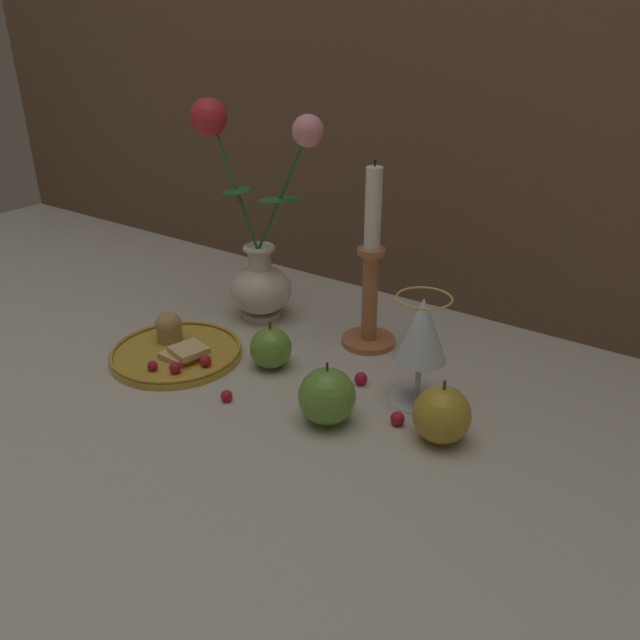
{
  "coord_description": "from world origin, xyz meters",
  "views": [
    {
      "loc": [
        0.51,
        -0.66,
        0.48
      ],
      "look_at": [
        0.05,
        -0.02,
        0.1
      ],
      "focal_mm": 35.0,
      "sensor_mm": 36.0,
      "label": 1
    }
  ],
  "objects_px": {
    "plate_with_pastries": "(176,349)",
    "wine_glass": "(421,334)",
    "apple_beside_vase": "(271,348)",
    "apple_at_table_edge": "(442,415)",
    "apple_near_glass": "(327,396)",
    "vase": "(256,251)",
    "candlestick": "(370,282)"
  },
  "relations": [
    {
      "from": "apple_beside_vase",
      "to": "plate_with_pastries",
      "type": "bearing_deg",
      "value": -156.95
    },
    {
      "from": "vase",
      "to": "candlestick",
      "type": "distance_m",
      "value": 0.22
    },
    {
      "from": "vase",
      "to": "apple_at_table_edge",
      "type": "bearing_deg",
      "value": -19.38
    },
    {
      "from": "plate_with_pastries",
      "to": "apple_at_table_edge",
      "type": "height_order",
      "value": "apple_at_table_edge"
    },
    {
      "from": "apple_beside_vase",
      "to": "apple_at_table_edge",
      "type": "xyz_separation_m",
      "value": [
        0.29,
        -0.02,
        0.0
      ]
    },
    {
      "from": "candlestick",
      "to": "apple_near_glass",
      "type": "distance_m",
      "value": 0.24
    },
    {
      "from": "vase",
      "to": "wine_glass",
      "type": "relative_size",
      "value": 2.35
    },
    {
      "from": "candlestick",
      "to": "apple_beside_vase",
      "type": "xyz_separation_m",
      "value": [
        -0.08,
        -0.15,
        -0.08
      ]
    },
    {
      "from": "vase",
      "to": "apple_near_glass",
      "type": "distance_m",
      "value": 0.36
    },
    {
      "from": "wine_glass",
      "to": "apple_beside_vase",
      "type": "height_order",
      "value": "wine_glass"
    },
    {
      "from": "apple_at_table_edge",
      "to": "candlestick",
      "type": "bearing_deg",
      "value": 140.74
    },
    {
      "from": "apple_beside_vase",
      "to": "apple_at_table_edge",
      "type": "height_order",
      "value": "apple_at_table_edge"
    },
    {
      "from": "candlestick",
      "to": "wine_glass",
      "type": "bearing_deg",
      "value": -36.56
    },
    {
      "from": "plate_with_pastries",
      "to": "wine_glass",
      "type": "xyz_separation_m",
      "value": [
        0.37,
        0.11,
        0.09
      ]
    },
    {
      "from": "plate_with_pastries",
      "to": "candlestick",
      "type": "height_order",
      "value": "candlestick"
    },
    {
      "from": "plate_with_pastries",
      "to": "apple_near_glass",
      "type": "xyz_separation_m",
      "value": [
        0.3,
        -0.01,
        0.03
      ]
    },
    {
      "from": "plate_with_pastries",
      "to": "candlestick",
      "type": "bearing_deg",
      "value": 43.31
    },
    {
      "from": "candlestick",
      "to": "apple_beside_vase",
      "type": "distance_m",
      "value": 0.19
    },
    {
      "from": "vase",
      "to": "apple_beside_vase",
      "type": "relative_size",
      "value": 4.85
    },
    {
      "from": "plate_with_pastries",
      "to": "candlestick",
      "type": "xyz_separation_m",
      "value": [
        0.23,
        0.21,
        0.1
      ]
    },
    {
      "from": "apple_near_glass",
      "to": "apple_beside_vase",
      "type": "bearing_deg",
      "value": 155.36
    },
    {
      "from": "plate_with_pastries",
      "to": "apple_near_glass",
      "type": "distance_m",
      "value": 0.3
    },
    {
      "from": "vase",
      "to": "candlestick",
      "type": "relative_size",
      "value": 1.24
    },
    {
      "from": "vase",
      "to": "plate_with_pastries",
      "type": "bearing_deg",
      "value": -92.46
    },
    {
      "from": "vase",
      "to": "plate_with_pastries",
      "type": "xyz_separation_m",
      "value": [
        -0.01,
        -0.19,
        -0.11
      ]
    },
    {
      "from": "apple_near_glass",
      "to": "apple_at_table_edge",
      "type": "height_order",
      "value": "apple_near_glass"
    },
    {
      "from": "apple_near_glass",
      "to": "wine_glass",
      "type": "bearing_deg",
      "value": 57.44
    },
    {
      "from": "apple_at_table_edge",
      "to": "wine_glass",
      "type": "bearing_deg",
      "value": 135.51
    },
    {
      "from": "plate_with_pastries",
      "to": "apple_near_glass",
      "type": "bearing_deg",
      "value": -1.64
    },
    {
      "from": "wine_glass",
      "to": "apple_near_glass",
      "type": "xyz_separation_m",
      "value": [
        -0.07,
        -0.11,
        -0.07
      ]
    },
    {
      "from": "apple_beside_vase",
      "to": "wine_glass",
      "type": "bearing_deg",
      "value": 11.2
    },
    {
      "from": "vase",
      "to": "candlestick",
      "type": "height_order",
      "value": "vase"
    }
  ]
}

